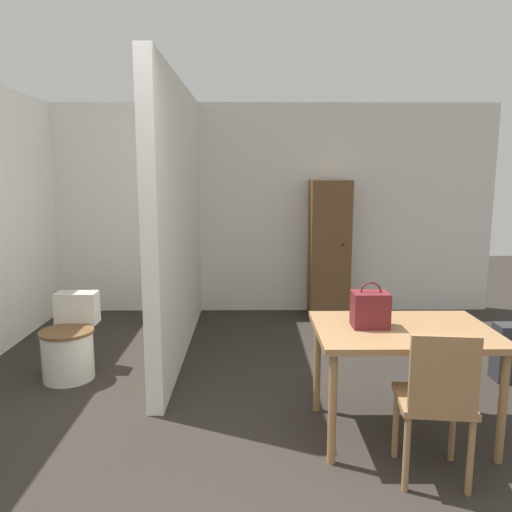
# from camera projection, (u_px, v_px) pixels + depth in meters

# --- Properties ---
(wall_back) EXTENTS (5.78, 0.12, 2.50)m
(wall_back) POSITION_uv_depth(u_px,v_px,m) (254.00, 209.00, 6.06)
(wall_back) COLOR silver
(wall_back) RESTS_ON ground_plane
(partition_wall) EXTENTS (0.12, 2.73, 2.50)m
(partition_wall) POSITION_uv_depth(u_px,v_px,m) (178.00, 220.00, 4.65)
(partition_wall) COLOR silver
(partition_wall) RESTS_ON ground_plane
(dining_table) EXTENTS (1.11, 0.78, 0.72)m
(dining_table) POSITION_uv_depth(u_px,v_px,m) (403.00, 340.00, 3.17)
(dining_table) COLOR #997047
(dining_table) RESTS_ON ground_plane
(wooden_chair) EXTENTS (0.43, 0.43, 0.88)m
(wooden_chair) POSITION_uv_depth(u_px,v_px,m) (437.00, 399.00, 2.68)
(wooden_chair) COLOR #997047
(wooden_chair) RESTS_ON ground_plane
(toilet) EXTENTS (0.44, 0.58, 0.67)m
(toilet) POSITION_uv_depth(u_px,v_px,m) (70.00, 345.00, 4.15)
(toilet) COLOR silver
(toilet) RESTS_ON ground_plane
(handbag) EXTENTS (0.23, 0.17, 0.29)m
(handbag) POSITION_uv_depth(u_px,v_px,m) (370.00, 309.00, 3.16)
(handbag) COLOR maroon
(handbag) RESTS_ON dining_table
(wooden_cabinet) EXTENTS (0.46, 0.42, 1.61)m
(wooden_cabinet) POSITION_uv_depth(u_px,v_px,m) (329.00, 249.00, 5.87)
(wooden_cabinet) COLOR brown
(wooden_cabinet) RESTS_ON ground_plane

